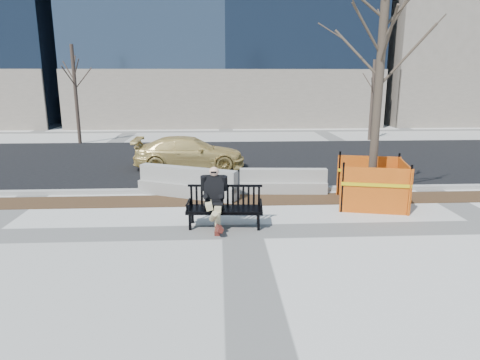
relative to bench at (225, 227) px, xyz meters
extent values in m
plane|color=beige|center=(0.40, -0.36, 0.00)|extent=(120.00, 120.00, 0.00)
cube|color=#47301C|center=(0.40, 2.24, 0.00)|extent=(40.00, 1.20, 0.02)
cube|color=black|center=(0.40, 8.44, 0.00)|extent=(60.00, 10.40, 0.01)
cube|color=#9E9B93|center=(0.40, 3.19, 0.06)|extent=(60.00, 0.25, 0.12)
imported|color=tan|center=(-1.27, 6.78, 0.00)|extent=(4.29, 1.75, 1.24)
camera|label=1|loc=(-0.13, -9.75, 3.54)|focal=31.87mm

